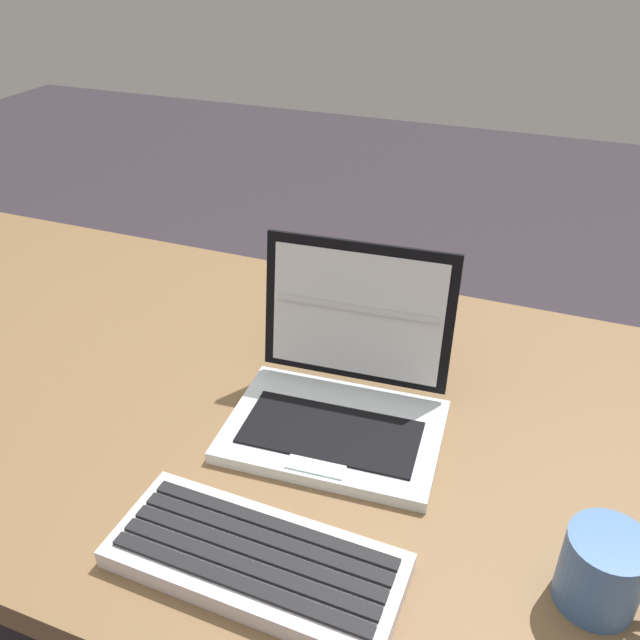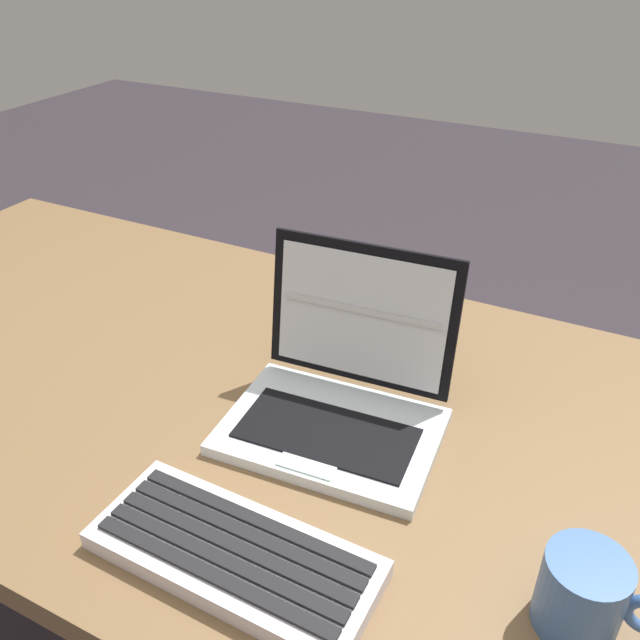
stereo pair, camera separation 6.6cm
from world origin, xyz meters
The scene contains 4 objects.
desk centered at (0.00, 0.00, 0.66)m, with size 1.77×0.76×0.71m.
laptop_front centered at (0.09, -0.01, 0.76)m, with size 0.28×0.24×0.22m.
external_keyboard centered at (0.09, -0.25, 0.73)m, with size 0.30×0.13×0.03m.
coffee_mug centered at (0.41, -0.17, 0.76)m, with size 0.12×0.08×0.08m.
Camera 2 is at (0.37, -0.61, 1.28)m, focal length 37.23 mm.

